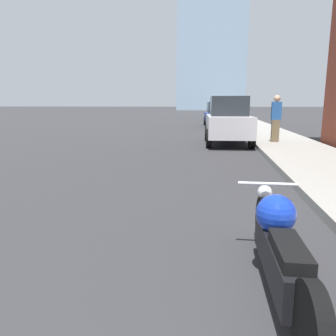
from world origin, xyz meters
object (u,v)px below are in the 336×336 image
at_px(motorcycle, 279,247).
at_px(parked_car_blue, 218,114).
at_px(parked_car_yellow, 217,111).
at_px(pedestrian, 276,118).
at_px(parked_car_silver, 228,121).

height_order(motorcycle, parked_car_blue, parked_car_blue).
relative_size(parked_car_blue, parked_car_yellow, 1.02).
distance_m(motorcycle, parked_car_yellow, 32.92).
bearing_deg(parked_car_blue, pedestrian, -83.60).
distance_m(parked_car_silver, parked_car_blue, 10.71).
height_order(parked_car_silver, parked_car_blue, parked_car_silver).
bearing_deg(parked_car_silver, motorcycle, -92.43).
bearing_deg(parked_car_blue, parked_car_silver, -93.01).
distance_m(parked_car_blue, parked_car_yellow, 11.49).
bearing_deg(parked_car_yellow, parked_car_silver, -93.35).
xyz_separation_m(parked_car_blue, pedestrian, (2.13, -10.92, 0.22)).
distance_m(parked_car_blue, pedestrian, 11.13).
xyz_separation_m(parked_car_blue, parked_car_yellow, (-0.02, 11.49, -0.02)).
relative_size(parked_car_yellow, pedestrian, 2.41).
xyz_separation_m(motorcycle, parked_car_silver, (-0.05, 10.72, 0.55)).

